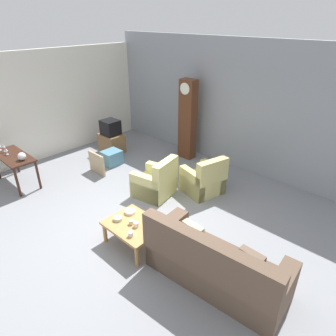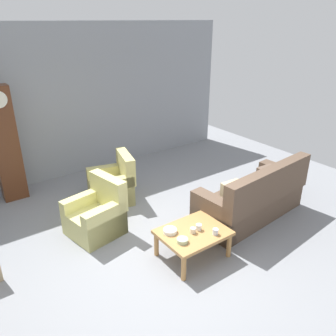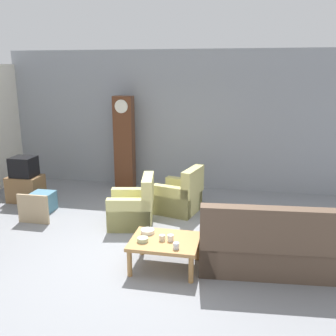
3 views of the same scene
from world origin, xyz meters
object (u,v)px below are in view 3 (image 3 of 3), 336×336
(bowl_white_stacked, at_px, (148,231))
(bowl_shallow_green, at_px, (143,240))
(armchair_olive_far, at_px, (180,197))
(framed_picture_leaning, at_px, (33,209))
(cup_white_porcelain, at_px, (171,238))
(storage_box_blue, at_px, (42,202))
(cup_blue_rimmed, at_px, (176,246))
(tv_crt, at_px, (24,167))
(cup_cream_tall, at_px, (162,238))
(tv_stand_cabinet, at_px, (26,188))
(coffee_table_wood, at_px, (165,244))
(grandfather_clock, at_px, (124,143))
(couch_floral, at_px, (275,247))
(armchair_olive_near, at_px, (133,209))

(bowl_white_stacked, relative_size, bowl_shallow_green, 1.25)
(armchair_olive_far, bearing_deg, bowl_shallow_green, -93.36)
(framed_picture_leaning, height_order, cup_white_porcelain, framed_picture_leaning)
(storage_box_blue, distance_m, cup_blue_rimmed, 3.62)
(armchair_olive_far, relative_size, bowl_shallow_green, 6.05)
(tv_crt, height_order, cup_cream_tall, tv_crt)
(tv_stand_cabinet, bearing_deg, coffee_table_wood, -31.99)
(coffee_table_wood, distance_m, tv_stand_cabinet, 4.15)
(grandfather_clock, relative_size, tv_stand_cabinet, 3.21)
(grandfather_clock, bearing_deg, couch_floral, -45.02)
(framed_picture_leaning, bearing_deg, bowl_shallow_green, -26.78)
(framed_picture_leaning, relative_size, bowl_white_stacked, 3.03)
(cup_blue_rimmed, height_order, cup_cream_tall, cup_blue_rimmed)
(couch_floral, bearing_deg, tv_crt, 158.66)
(coffee_table_wood, bearing_deg, couch_floral, 8.32)
(cup_white_porcelain, bearing_deg, bowl_shallow_green, -165.54)
(grandfather_clock, xyz_separation_m, bowl_shallow_green, (1.38, -3.55, -0.64))
(tv_crt, distance_m, cup_white_porcelain, 4.24)
(tv_crt, bearing_deg, couch_floral, -21.34)
(cup_cream_tall, xyz_separation_m, bowl_shallow_green, (-0.26, -0.09, -0.01))
(storage_box_blue, bearing_deg, framed_picture_leaning, -75.34)
(tv_stand_cabinet, relative_size, framed_picture_leaning, 1.13)
(tv_stand_cabinet, bearing_deg, bowl_white_stacked, -32.18)
(tv_crt, xyz_separation_m, bowl_shallow_green, (3.23, -2.31, -0.30))
(armchair_olive_near, bearing_deg, storage_box_blue, 171.64)
(armchair_olive_far, distance_m, cup_white_porcelain, 2.24)
(cup_white_porcelain, relative_size, bowl_white_stacked, 0.45)
(storage_box_blue, xyz_separation_m, bowl_shallow_green, (2.56, -1.79, 0.27))
(grandfather_clock, distance_m, bowl_white_stacked, 3.60)
(grandfather_clock, bearing_deg, cup_blue_rimmed, -62.93)
(armchair_olive_far, bearing_deg, storage_box_blue, -168.95)
(cup_white_porcelain, bearing_deg, framed_picture_leaning, 158.12)
(tv_stand_cabinet, bearing_deg, storage_box_blue, -37.95)
(grandfather_clock, relative_size, storage_box_blue, 4.59)
(framed_picture_leaning, bearing_deg, cup_white_porcelain, -21.88)
(coffee_table_wood, relative_size, tv_crt, 2.00)
(armchair_olive_far, xyz_separation_m, tv_crt, (-3.37, -0.01, 0.46))
(grandfather_clock, distance_m, framed_picture_leaning, 2.68)
(tv_crt, xyz_separation_m, cup_blue_rimmed, (3.73, -2.44, -0.29))
(cup_cream_tall, height_order, bowl_shallow_green, cup_cream_tall)
(armchair_olive_far, xyz_separation_m, cup_blue_rimmed, (0.36, -2.45, 0.17))
(grandfather_clock, relative_size, cup_white_porcelain, 24.45)
(armchair_olive_near, bearing_deg, couch_floral, -25.80)
(armchair_olive_near, distance_m, cup_cream_tall, 1.66)
(tv_crt, bearing_deg, armchair_olive_far, 0.11)
(armchair_olive_far, height_order, cup_cream_tall, armchair_olive_far)
(armchair_olive_near, bearing_deg, tv_stand_cabinet, 162.96)
(armchair_olive_near, xyz_separation_m, armchair_olive_far, (0.72, 0.82, 0.00))
(armchair_olive_far, bearing_deg, tv_stand_cabinet, -179.89)
(coffee_table_wood, height_order, cup_white_porcelain, cup_white_porcelain)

